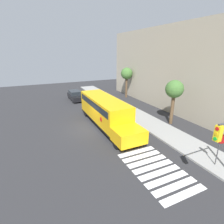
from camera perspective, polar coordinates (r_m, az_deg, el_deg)
ground_plane at (r=18.38m, az=-7.20°, el=-5.45°), size 60.00×60.00×0.00m
sidewalk_strip at (r=21.05m, az=9.85°, el=-2.10°), size 44.00×3.00×0.15m
building_backdrop at (r=24.13m, az=23.73°, el=12.31°), size 32.00×4.00×10.77m
crosswalk_stripes at (r=12.87m, az=14.22°, el=-17.72°), size 5.40×3.20×0.01m
school_bus at (r=18.54m, az=-2.21°, el=0.56°), size 10.79×2.57×2.96m
parked_car at (r=29.50m, az=-11.95°, el=5.29°), size 4.65×1.72×1.52m
stop_sign at (r=13.85m, az=31.57°, el=-9.03°), size 0.74×0.10×2.58m
tree_near_sidewalk at (r=19.55m, az=19.68°, el=6.67°), size 1.89×1.89×4.84m
tree_far_sidewalk at (r=30.17m, az=4.82°, el=12.19°), size 1.96×1.96×5.11m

